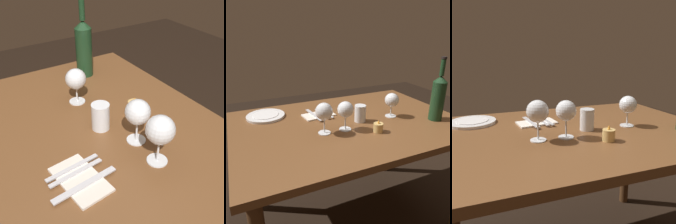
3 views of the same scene
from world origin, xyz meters
The scene contains 11 objects.
dining_table centered at (0.00, 0.00, 0.65)m, with size 1.30×0.90×0.74m.
wine_glass_left centered at (0.18, 0.08, 0.86)m, with size 0.09×0.09×0.17m.
wine_glass_right centered at (-0.27, 0.03, 0.84)m, with size 0.08×0.08×0.15m.
wine_glass_centre centered at (0.07, 0.09, 0.85)m, with size 0.09×0.09×0.16m.
water_tumbler centered at (-0.06, 0.02, 0.78)m, with size 0.07×0.07×0.10m.
votive_candle centered at (-0.08, 0.19, 0.76)m, with size 0.05×0.05×0.07m.
dinner_plate centered at (0.43, -0.27, 0.75)m, with size 0.23×0.23×0.02m.
folded_napkin centered at (0.13, -0.16, 0.74)m, with size 0.20×0.13×0.01m.
fork_inner centered at (0.10, -0.16, 0.75)m, with size 0.03×0.18×0.00m.
fork_outer centered at (0.08, -0.16, 0.75)m, with size 0.03×0.18×0.00m.
table_knife centered at (0.16, -0.16, 0.75)m, with size 0.04×0.21×0.00m.
Camera 3 is at (0.41, 0.99, 1.08)m, focal length 39.14 mm.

